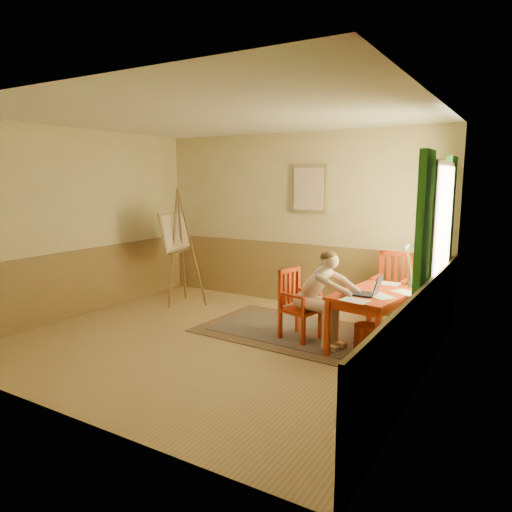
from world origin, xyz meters
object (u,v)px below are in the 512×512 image
Objects in this scene: figure at (319,293)px; laptop at (366,291)px; chair_back at (392,291)px; easel at (177,236)px; table at (374,299)px; chair_left at (298,304)px.

laptop is (0.60, -0.03, 0.10)m from figure.
chair_back is 0.87× the size of figure.
chair_back reaches higher than laptop.
figure is 2.92m from easel.
chair_back reaches higher than table.
table is at bearing 6.64° from chair_left.
easel reaches higher than figure.
chair_left is at bearing 174.42° from laptop.
chair_back reaches higher than chair_left.
easel is at bearing -171.71° from chair_back.
chair_left reaches higher than table.
laptop is at bearing -2.50° from figure.
chair_back is 2.57× the size of laptop.
laptop is at bearing -89.99° from chair_back.
figure reaches higher than table.
chair_left is at bearing -13.44° from easel.
chair_back is at bearing 50.01° from chair_left.
table is 0.99m from chair_back.
table is 3.14× the size of laptop.
chair_back is at bearing 90.01° from laptop.
figure is (0.32, -0.06, 0.21)m from chair_left.
figure reaches higher than chair_back.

